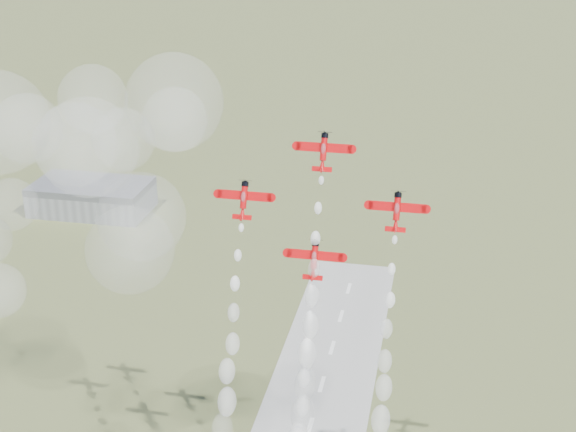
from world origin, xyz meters
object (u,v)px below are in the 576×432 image
(hangar, at_px, (92,197))
(plane_right, at_px, (397,211))
(plane_left, at_px, (244,199))
(plane_lead, at_px, (323,151))
(plane_slot, at_px, (314,259))

(hangar, bearing_deg, plane_right, -49.15)
(plane_left, height_order, plane_right, same)
(plane_lead, relative_size, plane_right, 1.00)
(plane_left, distance_m, plane_slot, 17.97)
(plane_right, xyz_separation_m, plane_slot, (-14.72, -4.51, -9.26))
(plane_left, bearing_deg, plane_slot, -17.04)
(hangar, height_order, plane_slot, plane_slot)
(plane_right, bearing_deg, plane_left, 180.00)
(hangar, xyz_separation_m, plane_slot, (126.86, -168.22, 62.29))
(plane_lead, distance_m, plane_slot, 20.61)
(hangar, distance_m, plane_left, 210.94)
(plane_left, height_order, plane_slot, plane_left)
(hangar, xyz_separation_m, plane_right, (141.58, -163.71, 71.56))
(plane_lead, distance_m, plane_left, 17.97)
(hangar, bearing_deg, plane_lead, -51.45)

